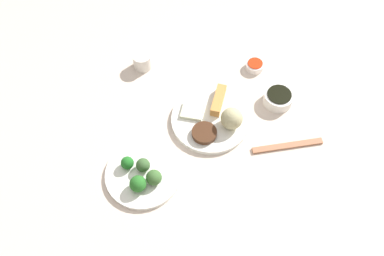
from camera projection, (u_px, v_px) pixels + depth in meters
tabletop at (210, 116)px, 1.33m from camera, size 2.20×2.20×0.02m
main_plate at (211, 120)px, 1.30m from camera, size 0.26×0.26×0.02m
rice_scoop at (232, 118)px, 1.25m from camera, size 0.07×0.07×0.07m
spring_roll at (218, 100)px, 1.31m from camera, size 0.12×0.05×0.03m
crab_rangoon_wonton at (192, 111)px, 1.30m from camera, size 0.07×0.08×0.01m
stir_fry_heap at (204, 133)px, 1.25m from camera, size 0.08×0.08×0.02m
broccoli_plate at (143, 174)px, 1.19m from camera, size 0.23×0.23×0.01m
broccoli_floret_0 at (143, 165)px, 1.17m from camera, size 0.04×0.04×0.04m
broccoli_floret_1 at (138, 184)px, 1.14m from camera, size 0.05×0.05×0.05m
broccoli_floret_2 at (127, 163)px, 1.18m from camera, size 0.04×0.04×0.04m
broccoli_floret_3 at (154, 178)px, 1.15m from camera, size 0.05×0.05×0.05m
soy_sauce_bowl at (278, 98)px, 1.33m from camera, size 0.10×0.10×0.04m
soy_sauce_bowl_liquid at (279, 94)px, 1.31m from camera, size 0.08×0.08×0.00m
sauce_ramekin_sweet_and_sour at (255, 66)px, 1.42m from camera, size 0.07×0.07×0.02m
sauce_ramekin_sweet_and_sour_liquid at (255, 63)px, 1.40m from camera, size 0.05×0.05×0.00m
teacup at (142, 61)px, 1.41m from camera, size 0.07×0.07×0.06m
chopsticks_pair at (287, 146)px, 1.25m from camera, size 0.07×0.23×0.01m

